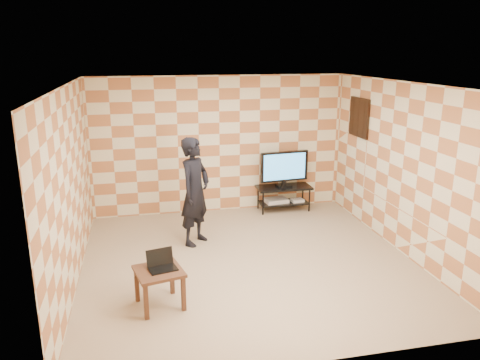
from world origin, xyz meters
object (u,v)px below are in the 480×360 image
Objects in this scene: tv at (284,167)px; person at (195,192)px; tv_stand at (284,193)px; side_table at (159,276)px.

person is at bearing -146.57° from tv.
tv_stand is 2.40m from person.
side_table is (-2.65, -3.22, 0.04)m from tv_stand.
person reaches higher than side_table.
tv is at bearing 50.51° from side_table.
side_table is at bearing -160.60° from person.
person reaches higher than tv_stand.
side_table is at bearing -129.49° from tv.
side_table is 2.11m from person.
person is (0.70, 1.93, 0.49)m from side_table.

